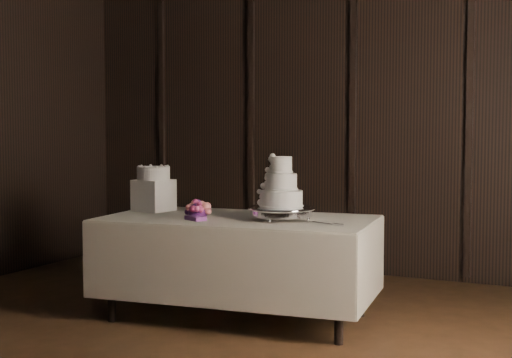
# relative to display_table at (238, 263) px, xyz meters

# --- Properties ---
(room) EXTENTS (6.08, 7.08, 3.08)m
(room) POSITION_rel_display_table_xyz_m (0.22, -1.47, 1.08)
(room) COLOR black
(room) RESTS_ON ground
(display_table) EXTENTS (2.10, 1.26, 0.76)m
(display_table) POSITION_rel_display_table_xyz_m (0.00, 0.00, 0.00)
(display_table) COLOR beige
(display_table) RESTS_ON ground
(cake_stand) EXTENTS (0.58, 0.58, 0.09)m
(cake_stand) POSITION_rel_display_table_xyz_m (0.34, 0.02, 0.39)
(cake_stand) COLOR silver
(cake_stand) RESTS_ON display_table
(wedding_cake) EXTENTS (0.34, 0.31, 0.37)m
(wedding_cake) POSITION_rel_display_table_xyz_m (0.32, 0.00, 0.58)
(wedding_cake) COLOR white
(wedding_cake) RESTS_ON cake_stand
(bouquet) EXTENTS (0.40, 0.45, 0.17)m
(bouquet) POSITION_rel_display_table_xyz_m (-0.25, -0.15, 0.40)
(bouquet) COLOR #BF4278
(bouquet) RESTS_ON display_table
(box_pedestal) EXTENTS (0.29, 0.29, 0.25)m
(box_pedestal) POSITION_rel_display_table_xyz_m (-0.80, 0.09, 0.47)
(box_pedestal) COLOR white
(box_pedestal) RESTS_ON display_table
(small_cake) EXTENTS (0.29, 0.29, 0.10)m
(small_cake) POSITION_rel_display_table_xyz_m (-0.80, 0.09, 0.65)
(small_cake) COLOR white
(small_cake) RESTS_ON box_pedestal
(cake_knife) EXTENTS (0.35, 0.16, 0.01)m
(cake_knife) POSITION_rel_display_table_xyz_m (0.65, -0.05, 0.35)
(cake_knife) COLOR silver
(cake_knife) RESTS_ON display_table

